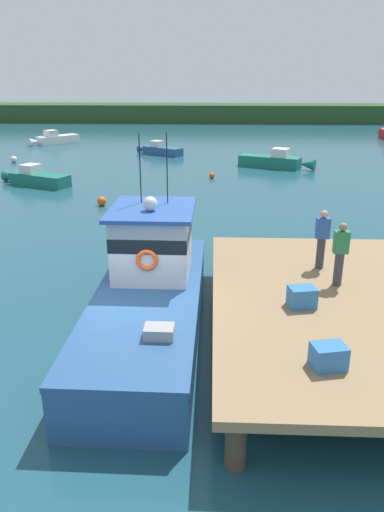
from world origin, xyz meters
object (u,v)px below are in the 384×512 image
at_px(crate_single_by_cleat, 329,356).
at_px(deckhand_further_back, 340,253).
at_px(main_fishing_boat, 151,289).
at_px(crate_stack_near_edge, 302,297).
at_px(moored_boat_near_channel, 36,178).
at_px(mooring_buoy_spare_mooring, 14,159).
at_px(moored_boat_far_right, 160,150).
at_px(deckhand_by_the_boat, 322,238).
at_px(mooring_buoy_channel_marker, 102,201).
at_px(moored_boat_off_the_point, 275,161).
at_px(moored_boat_far_left, 55,139).
at_px(mooring_buoy_inshore, 229,250).
at_px(mooring_buoy_outer, 212,175).

relative_size(crate_single_by_cleat, deckhand_further_back, 0.37).
xyz_separation_m(main_fishing_boat, crate_stack_near_edge, (3.61, -1.21, 0.43)).
bearing_deg(moored_boat_near_channel, mooring_buoy_spare_mooring, 119.71).
bearing_deg(crate_stack_near_edge, moored_boat_far_right, 102.10).
distance_m(deckhand_by_the_boat, mooring_buoy_spare_mooring, 29.80).
distance_m(main_fishing_boat, deckhand_further_back, 4.83).
bearing_deg(deckhand_by_the_boat, mooring_buoy_channel_marker, 127.70).
height_order(moored_boat_off_the_point, mooring_buoy_channel_marker, moored_boat_off_the_point).
height_order(deckhand_further_back, moored_boat_far_right, deckhand_further_back).
bearing_deg(deckhand_by_the_boat, crate_stack_near_edge, -110.18).
relative_size(main_fishing_boat, moored_boat_near_channel, 2.08).
height_order(crate_single_by_cleat, moored_boat_far_right, crate_single_by_cleat).
bearing_deg(moored_boat_far_left, main_fishing_boat, -68.85).
xyz_separation_m(crate_stack_near_edge, moored_boat_off_the_point, (2.34, 24.79, -0.96)).
relative_size(deckhand_by_the_boat, moored_boat_near_channel, 0.34).
height_order(crate_stack_near_edge, deckhand_by_the_boat, deckhand_by_the_boat).
relative_size(moored_boat_near_channel, mooring_buoy_inshore, 13.15).
relative_size(deckhand_by_the_boat, moored_boat_far_right, 0.39).
height_order(deckhand_by_the_boat, moored_boat_off_the_point, deckhand_by_the_boat).
bearing_deg(deckhand_further_back, crate_stack_near_edge, -130.97).
height_order(moored_boat_far_right, moored_boat_near_channel, moored_boat_near_channel).
height_order(crate_stack_near_edge, deckhand_further_back, deckhand_further_back).
xyz_separation_m(main_fishing_boat, moored_boat_far_left, (-13.84, 35.79, -0.56)).
height_order(moored_boat_off_the_point, mooring_buoy_inshore, moored_boat_off_the_point).
xyz_separation_m(moored_boat_far_left, moored_boat_far_right, (10.92, -6.46, -0.07)).
distance_m(main_fishing_boat, crate_stack_near_edge, 3.84).
height_order(main_fishing_boat, moored_boat_far_right, main_fishing_boat).
xyz_separation_m(main_fishing_boat, deckhand_by_the_boat, (4.50, 1.21, 1.05)).
bearing_deg(crate_single_by_cleat, crate_stack_near_edge, 91.40).
relative_size(main_fishing_boat, mooring_buoy_channel_marker, 21.01).
xyz_separation_m(main_fishing_boat, mooring_buoy_outer, (1.48, 19.52, -0.82)).
distance_m(crate_stack_near_edge, deckhand_by_the_boat, 2.65).
relative_size(moored_boat_near_channel, mooring_buoy_outer, 12.79).
height_order(deckhand_further_back, mooring_buoy_outer, deckhand_further_back).
distance_m(crate_stack_near_edge, mooring_buoy_outer, 20.88).
relative_size(crate_single_by_cleat, moored_boat_off_the_point, 0.11).
bearing_deg(mooring_buoy_outer, deckhand_by_the_boat, -80.61).
height_order(main_fishing_boat, moored_boat_near_channel, main_fishing_boat).
bearing_deg(mooring_buoy_inshore, mooring_buoy_spare_mooring, 128.94).
relative_size(mooring_buoy_spare_mooring, mooring_buoy_channel_marker, 1.06).
xyz_separation_m(deckhand_further_back, moored_boat_far_right, (-7.64, 29.27, -1.68)).
distance_m(deckhand_by_the_boat, mooring_buoy_inshore, 5.11).
relative_size(mooring_buoy_inshore, mooring_buoy_channel_marker, 0.77).
relative_size(crate_stack_near_edge, deckhand_by_the_boat, 0.37).
bearing_deg(moored_boat_near_channel, crate_stack_near_edge, -55.10).
xyz_separation_m(mooring_buoy_spare_mooring, mooring_buoy_channel_marker, (9.51, -12.56, -0.01)).
relative_size(main_fishing_boat, moored_boat_far_right, 2.37).
height_order(crate_single_by_cleat, mooring_buoy_spare_mooring, crate_single_by_cleat).
distance_m(crate_stack_near_edge, deckhand_further_back, 1.79).
bearing_deg(moored_boat_far_right, main_fishing_boat, -84.30).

